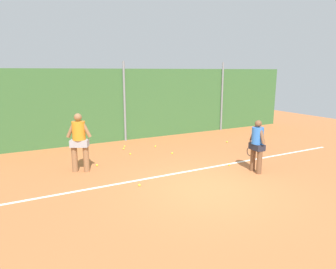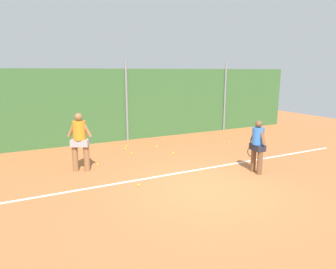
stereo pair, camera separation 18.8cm
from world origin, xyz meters
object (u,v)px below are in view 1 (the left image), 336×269
player_foreground_near (257,143)px  tennis_ball_6 (139,185)px  tennis_ball_7 (155,146)px  ball_hopper (257,142)px  tennis_ball_3 (229,165)px  tennis_ball_1 (130,154)px  tennis_ball_4 (124,149)px  tennis_ball_8 (97,165)px  tennis_ball_0 (125,146)px  tennis_ball_5 (227,142)px  player_midcourt (79,139)px  tennis_ball_2 (172,153)px

player_foreground_near → tennis_ball_6: player_foreground_near is taller
tennis_ball_7 → tennis_ball_6: bearing=-121.3°
player_foreground_near → ball_hopper: size_ratio=3.26×
tennis_ball_3 → tennis_ball_7: (-1.12, 3.49, 0.00)m
tennis_ball_3 → ball_hopper: bearing=27.0°
tennis_ball_1 → tennis_ball_6: size_ratio=1.00×
tennis_ball_4 → tennis_ball_8: bearing=-132.6°
ball_hopper → tennis_ball_7: 4.23m
ball_hopper → tennis_ball_6: 6.07m
tennis_ball_0 → tennis_ball_1: (-0.21, -1.21, 0.00)m
tennis_ball_1 → tennis_ball_6: (-0.93, -3.16, 0.00)m
tennis_ball_6 → tennis_ball_5: bearing=28.7°
tennis_ball_5 → tennis_ball_6: 6.26m
tennis_ball_1 → tennis_ball_6: 3.29m
player_midcourt → tennis_ball_5: (6.66, 0.96, -1.02)m
tennis_ball_0 → tennis_ball_4: (-0.17, -0.35, 0.00)m
player_midcourt → tennis_ball_2: (3.57, 0.45, -1.02)m
player_midcourt → tennis_ball_7: size_ratio=28.47×
player_foreground_near → tennis_ball_6: (-3.73, 0.61, -0.90)m
tennis_ball_0 → tennis_ball_7: bearing=-27.8°
tennis_ball_1 → tennis_ball_3: (2.47, -2.88, 0.00)m
tennis_ball_0 → tennis_ball_1: size_ratio=1.00×
player_midcourt → tennis_ball_1: player_midcourt is taller
player_midcourt → tennis_ball_7: player_midcourt is taller
tennis_ball_8 → tennis_ball_7: bearing=26.4°
player_foreground_near → tennis_ball_6: 3.89m
player_foreground_near → tennis_ball_8: bearing=62.4°
player_midcourt → tennis_ball_0: (2.30, 2.33, -1.02)m
player_foreground_near → tennis_ball_3: (-0.33, 0.89, -0.90)m
player_midcourt → tennis_ball_3: size_ratio=28.47×
tennis_ball_0 → tennis_ball_4: same height
tennis_ball_8 → tennis_ball_3: bearing=-27.4°
tennis_ball_7 → tennis_ball_3: bearing=-72.2°
player_foreground_near → tennis_ball_4: (-2.77, 4.63, -0.90)m
ball_hopper → tennis_ball_6: (-5.87, -1.54, -0.26)m
player_foreground_near → tennis_ball_1: size_ratio=25.36×
player_midcourt → tennis_ball_3: player_midcourt is taller
tennis_ball_4 → tennis_ball_3: bearing=-57.0°
tennis_ball_3 → tennis_ball_6: bearing=-175.3°
tennis_ball_0 → tennis_ball_8: 2.65m
tennis_ball_0 → tennis_ball_7: same height
tennis_ball_4 → tennis_ball_7: (1.32, -0.26, 0.00)m
ball_hopper → tennis_ball_2: (-3.47, 0.95, -0.26)m
tennis_ball_2 → player_foreground_near: bearing=-66.7°
ball_hopper → tennis_ball_1: ball_hopper is taller
tennis_ball_4 → tennis_ball_6: bearing=-103.5°
tennis_ball_0 → tennis_ball_5: 4.57m
tennis_ball_6 → ball_hopper: bearing=14.7°
tennis_ball_4 → tennis_ball_6: size_ratio=1.00×
ball_hopper → tennis_ball_0: (-4.73, 2.83, -0.26)m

